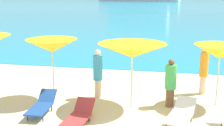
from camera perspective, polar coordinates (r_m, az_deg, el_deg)
ground_plane at (r=16.23m, az=7.11°, el=-0.67°), size 50.00×100.00×0.30m
ocean_water at (r=234.09m, az=11.16°, el=12.24°), size 650.00×440.00×0.02m
umbrella_1 at (r=10.30m, az=-11.83°, el=3.36°), size 1.92×1.92×2.26m
umbrella_2 at (r=9.50m, az=4.02°, el=2.47°), size 2.34×2.34×2.22m
umbrella_3 at (r=10.30m, az=20.66°, el=2.06°), size 1.81×1.81×2.14m
lounge_chair_0 at (r=8.78m, az=-6.73°, el=-10.37°), size 0.74×1.61×0.57m
lounge_chair_4 at (r=9.67m, az=-13.73°, el=-8.03°), size 0.66×1.60×0.59m
lounge_chair_5 at (r=8.98m, az=13.50°, el=-9.70°), size 1.03×1.65×0.61m
beachgoer_1 at (r=10.58m, az=-2.83°, el=-1.91°), size 0.34×0.34×1.84m
beachgoer_2 at (r=11.54m, az=17.73°, el=-1.11°), size 0.32×0.32×1.87m
beachgoer_4 at (r=9.98m, az=11.53°, el=-3.74°), size 0.38×0.38×1.67m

